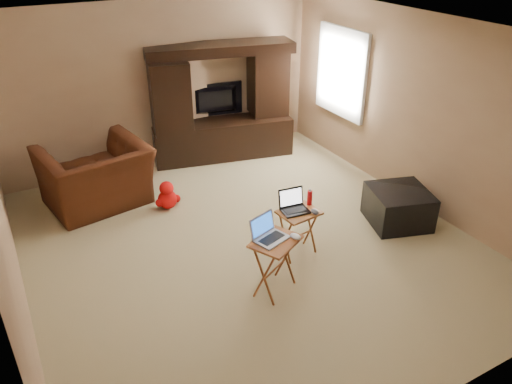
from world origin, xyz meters
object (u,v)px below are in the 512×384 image
push_toy (267,140)px  water_bottle (310,198)px  laptop_left (272,230)px  entertainment_center (222,103)px  television (216,101)px  mouse_right (315,212)px  recliner (96,176)px  tray_table_left (275,266)px  mouse_left (295,237)px  plush_toy (167,195)px  ottoman (398,207)px  child_rocker (134,184)px  laptop_right (296,202)px  tray_table_right (298,233)px

push_toy → water_bottle: size_ratio=3.19×
push_toy → laptop_left: (-1.76, -3.14, 0.54)m
entertainment_center → push_toy: 1.03m
television → laptop_left: television is taller
push_toy → mouse_right: size_ratio=4.83×
recliner → tray_table_left: recliner is taller
mouse_left → water_bottle: (0.57, 0.59, 0.01)m
recliner → plush_toy: recliner is taller
ottoman → entertainment_center: bearing=110.0°
plush_toy → mouse_left: size_ratio=3.14×
water_bottle → child_rocker: bearing=125.3°
child_rocker → mouse_left: mouse_left is taller
plush_toy → mouse_left: (0.59, -2.25, 0.45)m
child_rocker → laptop_right: bearing=-70.0°
tray_table_right → child_rocker: bearing=114.3°
entertainment_center → laptop_right: (-0.47, -2.89, -0.23)m
plush_toy → water_bottle: water_bottle is taller
recliner → entertainment_center: bearing=-173.5°
push_toy → mouse_right: (-1.03, -2.85, 0.39)m
plush_toy → ottoman: bearing=-35.8°
mouse_right → water_bottle: bearing=72.6°
entertainment_center → push_toy: (0.73, -0.18, -0.71)m
entertainment_center → laptop_left: 3.48m
tray_table_right → mouse_right: bearing=-48.6°
tray_table_left → water_bottle: 0.98m
television → laptop_left: (-1.03, -3.54, -0.13)m
child_rocker → water_bottle: water_bottle is taller
mouse_left → mouse_right: mouse_left is taller
water_bottle → ottoman: bearing=-5.2°
recliner → water_bottle: 2.95m
child_rocker → push_toy: (2.45, 0.56, -0.04)m
mouse_right → entertainment_center: bearing=84.3°
tray_table_right → water_bottle: (0.19, 0.08, 0.37)m
entertainment_center → tray_table_left: 3.55m
push_toy → tray_table_right: (-1.16, -2.73, 0.08)m
entertainment_center → laptop_left: entertainment_center is taller
television → recliner: (-2.18, -0.84, -0.46)m
plush_toy → mouse_left: mouse_left is taller
mouse_left → tray_table_left: bearing=159.8°
ottoman → television: bearing=108.7°
laptop_right → mouse_right: size_ratio=2.58×
tray_table_right → entertainment_center: bearing=75.2°
recliner → laptop_left: (1.15, -2.70, 0.32)m
laptop_right → mouse_left: laptop_right is taller
laptop_left → mouse_right: 0.80m
child_rocker → ottoman: child_rocker is taller
television → tray_table_left: television is taller
television → water_bottle: television is taller
plush_toy → tray_table_left: (0.40, -2.18, 0.11)m
ottoman → tray_table_right: size_ratio=1.24×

